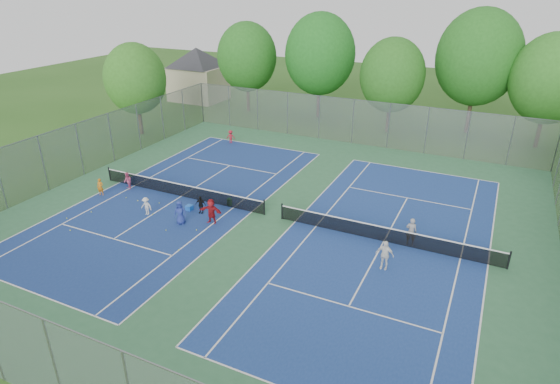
{
  "coord_description": "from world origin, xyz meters",
  "views": [
    {
      "loc": [
        11.58,
        -23.18,
        13.53
      ],
      "look_at": [
        0.0,
        1.0,
        1.3
      ],
      "focal_mm": 30.0,
      "sensor_mm": 36.0,
      "label": 1
    }
  ],
  "objects_px": {
    "ball_hopper": "(229,202)",
    "instructor": "(411,231)",
    "net_left": "(181,190)",
    "net_right": "(385,235)",
    "ball_crate": "(189,208)"
  },
  "relations": [
    {
      "from": "net_left",
      "to": "ball_hopper",
      "type": "xyz_separation_m",
      "value": [
        3.69,
        0.23,
        -0.21
      ]
    },
    {
      "from": "ball_crate",
      "to": "instructor",
      "type": "height_order",
      "value": "instructor"
    },
    {
      "from": "net_left",
      "to": "ball_hopper",
      "type": "relative_size",
      "value": 26.65
    },
    {
      "from": "net_left",
      "to": "net_right",
      "type": "height_order",
      "value": "same"
    },
    {
      "from": "ball_crate",
      "to": "ball_hopper",
      "type": "distance_m",
      "value": 2.59
    },
    {
      "from": "net_left",
      "to": "ball_crate",
      "type": "bearing_deg",
      "value": -40.26
    },
    {
      "from": "ball_crate",
      "to": "instructor",
      "type": "bearing_deg",
      "value": 7.63
    },
    {
      "from": "net_left",
      "to": "net_right",
      "type": "distance_m",
      "value": 14.0
    },
    {
      "from": "net_right",
      "to": "instructor",
      "type": "xyz_separation_m",
      "value": [
        1.37,
        0.36,
        0.36
      ]
    },
    {
      "from": "net_right",
      "to": "ball_hopper",
      "type": "height_order",
      "value": "net_right"
    },
    {
      "from": "net_right",
      "to": "ball_hopper",
      "type": "distance_m",
      "value": 10.32
    },
    {
      "from": "ball_hopper",
      "to": "instructor",
      "type": "height_order",
      "value": "instructor"
    },
    {
      "from": "ball_hopper",
      "to": "instructor",
      "type": "distance_m",
      "value": 11.69
    },
    {
      "from": "net_right",
      "to": "ball_crate",
      "type": "xyz_separation_m",
      "value": [
        -12.27,
        -1.46,
        -0.29
      ]
    },
    {
      "from": "net_left",
      "to": "ball_hopper",
      "type": "bearing_deg",
      "value": 3.52
    }
  ]
}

